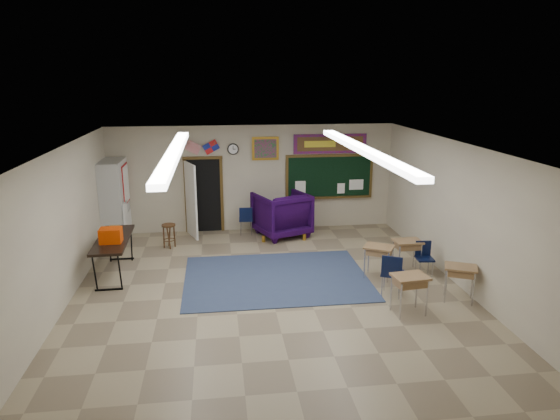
{
  "coord_description": "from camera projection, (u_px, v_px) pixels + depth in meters",
  "views": [
    {
      "loc": [
        -1.03,
        -9.36,
        4.33
      ],
      "look_at": [
        0.38,
        1.5,
        1.36
      ],
      "focal_mm": 32.0,
      "sensor_mm": 36.0,
      "label": 1
    }
  ],
  "objects": [
    {
      "name": "student_chair_reading",
      "position": [
        246.0,
        220.0,
        13.98
      ],
      "size": [
        0.42,
        0.42,
        0.8
      ],
      "primitive_type": null,
      "rotation": [
        0.0,
        0.0,
        3.09
      ],
      "color": "black",
      "rests_on": "floor"
    },
    {
      "name": "floor",
      "position": [
        271.0,
        294.0,
        10.22
      ],
      "size": [
        9.0,
        9.0,
        0.0
      ],
      "primitive_type": "plane",
      "color": "gray",
      "rests_on": "ground"
    },
    {
      "name": "folding_table",
      "position": [
        114.0,
        255.0,
        11.11
      ],
      "size": [
        0.73,
        2.06,
        1.16
      ],
      "rotation": [
        0.0,
        0.0,
        0.02
      ],
      "color": "black",
      "rests_on": "floor"
    },
    {
      "name": "wingback_armchair",
      "position": [
        282.0,
        214.0,
        13.81
      ],
      "size": [
        1.71,
        1.73,
        1.23
      ],
      "primitive_type": "imported",
      "rotation": [
        0.0,
        0.0,
        3.51
      ],
      "color": "#1B042F",
      "rests_on": "floor"
    },
    {
      "name": "wall_clock",
      "position": [
        233.0,
        149.0,
        13.81
      ],
      "size": [
        0.32,
        0.05,
        0.32
      ],
      "color": "black",
      "rests_on": "back_wall"
    },
    {
      "name": "wall_flags",
      "position": [
        202.0,
        145.0,
        13.65
      ],
      "size": [
        1.16,
        0.06,
        0.7
      ],
      "primitive_type": null,
      "color": "red",
      "rests_on": "back_wall"
    },
    {
      "name": "fluorescent_strips",
      "position": [
        270.0,
        151.0,
        9.45
      ],
      "size": [
        3.86,
        6.0,
        0.1
      ],
      "primitive_type": null,
      "color": "white",
      "rests_on": "ceiling"
    },
    {
      "name": "back_wall",
      "position": [
        253.0,
        178.0,
        14.14
      ],
      "size": [
        8.0,
        0.04,
        3.0
      ],
      "primitive_type": "cube",
      "color": "beige",
      "rests_on": "floor"
    },
    {
      "name": "student_desk_front_right",
      "position": [
        407.0,
        254.0,
        11.3
      ],
      "size": [
        0.63,
        0.48,
        0.73
      ],
      "rotation": [
        0.0,
        0.0,
        0.04
      ],
      "color": "#916743",
      "rests_on": "floor"
    },
    {
      "name": "ceiling",
      "position": [
        270.0,
        148.0,
        9.44
      ],
      "size": [
        8.0,
        9.0,
        0.04
      ],
      "primitive_type": "cube",
      "color": "#B9B9B5",
      "rests_on": "back_wall"
    },
    {
      "name": "bulletin_board",
      "position": [
        330.0,
        144.0,
        14.13
      ],
      "size": [
        2.1,
        0.05,
        0.55
      ],
      "color": "red",
      "rests_on": "back_wall"
    },
    {
      "name": "left_wall",
      "position": [
        59.0,
        232.0,
        9.33
      ],
      "size": [
        0.04,
        9.0,
        3.0
      ],
      "primitive_type": "cube",
      "color": "beige",
      "rests_on": "floor"
    },
    {
      "name": "front_wall",
      "position": [
        316.0,
        340.0,
        5.52
      ],
      "size": [
        8.0,
        0.04,
        3.0
      ],
      "primitive_type": "cube",
      "color": "beige",
      "rests_on": "floor"
    },
    {
      "name": "framed_art_print",
      "position": [
        265.0,
        148.0,
        13.92
      ],
      "size": [
        0.75,
        0.05,
        0.65
      ],
      "color": "#A97920",
      "rests_on": "back_wall"
    },
    {
      "name": "student_desk_front_left",
      "position": [
        378.0,
        260.0,
        10.93
      ],
      "size": [
        0.76,
        0.71,
        0.74
      ],
      "rotation": [
        0.0,
        0.0,
        -0.54
      ],
      "color": "#916743",
      "rests_on": "floor"
    },
    {
      "name": "student_chair_desk_b",
      "position": [
        425.0,
        260.0,
        11.04
      ],
      "size": [
        0.42,
        0.42,
        0.77
      ],
      "primitive_type": null,
      "rotation": [
        0.0,
        0.0,
        -0.1
      ],
      "color": "black",
      "rests_on": "floor"
    },
    {
      "name": "doorway",
      "position": [
        200.0,
        196.0,
        13.92
      ],
      "size": [
        1.1,
        0.89,
        2.16
      ],
      "color": "black",
      "rests_on": "back_wall"
    },
    {
      "name": "area_rug",
      "position": [
        276.0,
        278.0,
        11.01
      ],
      "size": [
        4.0,
        3.0,
        0.02
      ],
      "primitive_type": "cube",
      "color": "#2F3D59",
      "rests_on": "floor"
    },
    {
      "name": "chalkboard",
      "position": [
        329.0,
        178.0,
        14.38
      ],
      "size": [
        2.55,
        0.14,
        1.3
      ],
      "color": "#533B17",
      "rests_on": "back_wall"
    },
    {
      "name": "wooden_stool",
      "position": [
        169.0,
        236.0,
        12.88
      ],
      "size": [
        0.35,
        0.35,
        0.62
      ],
      "color": "#543619",
      "rests_on": "floor"
    },
    {
      "name": "storage_cabinet",
      "position": [
        115.0,
        202.0,
        13.16
      ],
      "size": [
        0.59,
        1.25,
        2.2
      ],
      "color": "#AEAFAA",
      "rests_on": "floor"
    },
    {
      "name": "student_desk_back_right",
      "position": [
        460.0,
        281.0,
        9.81
      ],
      "size": [
        0.74,
        0.66,
        0.73
      ],
      "rotation": [
        0.0,
        0.0,
        -0.43
      ],
      "color": "#916743",
      "rests_on": "floor"
    },
    {
      "name": "student_chair_desk_a",
      "position": [
        392.0,
        274.0,
        10.05
      ],
      "size": [
        0.6,
        0.6,
        0.89
      ],
      "primitive_type": null,
      "rotation": [
        0.0,
        0.0,
        2.68
      ],
      "color": "black",
      "rests_on": "floor"
    },
    {
      "name": "student_desk_back_left",
      "position": [
        409.0,
        292.0,
        9.27
      ],
      "size": [
        0.69,
        0.55,
        0.76
      ],
      "rotation": [
        0.0,
        0.0,
        0.12
      ],
      "color": "#916743",
      "rests_on": "floor"
    },
    {
      "name": "right_wall",
      "position": [
        462.0,
        217.0,
        10.32
      ],
      "size": [
        0.04,
        9.0,
        3.0
      ],
      "primitive_type": "cube",
      "color": "beige",
      "rests_on": "floor"
    }
  ]
}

